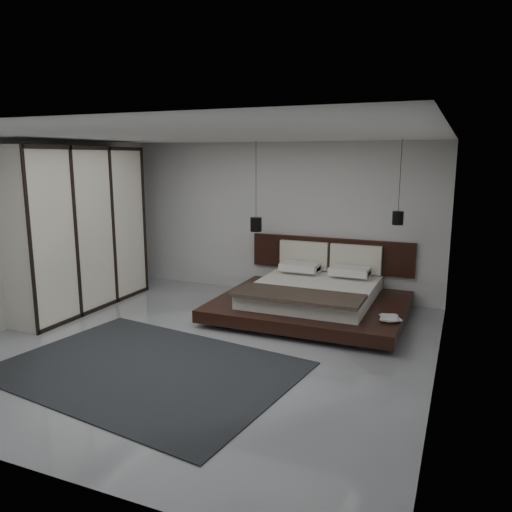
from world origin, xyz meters
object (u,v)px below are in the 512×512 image
at_px(lattice_screen, 130,220).
at_px(pendant_right, 398,218).
at_px(bed, 313,296).
at_px(pendant_left, 256,224).
at_px(rug, 147,369).
at_px(wardrobe, 80,229).

relative_size(lattice_screen, pendant_right, 1.97).
height_order(bed, pendant_right, pendant_right).
bearing_deg(pendant_left, lattice_screen, 178.58).
relative_size(bed, pendant_right, 2.23).
relative_size(bed, pendant_left, 1.88).
distance_m(pendant_right, rug, 4.44).
height_order(pendant_left, rug, pendant_left).
height_order(bed, pendant_left, pendant_left).
xyz_separation_m(lattice_screen, pendant_left, (2.75, -0.07, 0.06)).
distance_m(lattice_screen, rug, 4.56).
xyz_separation_m(pendant_right, rug, (-2.44, -3.35, -1.58)).
bearing_deg(bed, wardrobe, -162.97).
bearing_deg(lattice_screen, bed, -7.89).
relative_size(pendant_left, pendant_right, 1.18).
relative_size(lattice_screen, rug, 0.75).
xyz_separation_m(lattice_screen, rug, (2.73, -3.42, -1.29)).
height_order(pendant_left, pendant_right, same).
bearing_deg(rug, pendant_right, 53.95).
relative_size(lattice_screen, wardrobe, 0.95).
height_order(lattice_screen, pendant_left, pendant_left).
bearing_deg(lattice_screen, wardrobe, -81.50).
bearing_deg(wardrobe, lattice_screen, 98.50).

